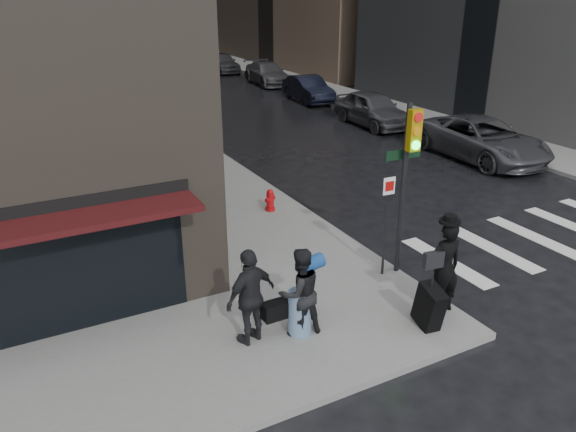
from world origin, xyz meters
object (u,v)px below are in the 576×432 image
(man_overcoat, at_px, (441,274))
(traffic_light, at_px, (406,168))
(parked_car_1, at_px, (373,109))
(parked_car_2, at_px, (308,89))
(parked_car_3, at_px, (268,73))
(parked_car_4, at_px, (222,62))
(parked_car_0, at_px, (482,139))
(man_jeans, at_px, (299,292))
(parked_car_5, at_px, (200,54))
(man_greycoat, at_px, (251,296))
(fire_hydrant, at_px, (270,201))

(man_overcoat, height_order, traffic_light, traffic_light)
(parked_car_1, bearing_deg, man_overcoat, -118.60)
(parked_car_2, xyz_separation_m, parked_car_3, (0.59, 6.65, -0.00))
(parked_car_1, height_order, parked_car_4, parked_car_1)
(traffic_light, xyz_separation_m, parked_car_0, (9.10, 6.30, -1.93))
(man_overcoat, height_order, parked_car_4, man_overcoat)
(traffic_light, xyz_separation_m, parked_car_1, (8.65, 12.95, -1.91))
(man_overcoat, height_order, parked_car_2, man_overcoat)
(man_overcoat, xyz_separation_m, man_jeans, (-2.88, 0.75, -0.01))
(parked_car_1, bearing_deg, parked_car_5, 91.31)
(parked_car_5, bearing_deg, parked_car_3, -89.89)
(man_overcoat, bearing_deg, parked_car_3, -101.41)
(man_jeans, xyz_separation_m, parked_car_2, (12.14, 20.68, -0.32))
(traffic_light, height_order, parked_car_2, traffic_light)
(parked_car_3, bearing_deg, parked_car_2, -90.00)
(man_greycoat, bearing_deg, parked_car_2, -139.79)
(man_overcoat, bearing_deg, parked_car_4, -96.88)
(parked_car_1, bearing_deg, parked_car_3, 89.45)
(parked_car_0, relative_size, parked_car_2, 1.31)
(fire_hydrant, relative_size, parked_car_2, 0.15)
(man_jeans, relative_size, fire_hydrant, 2.70)
(traffic_light, distance_m, parked_car_0, 11.23)
(parked_car_1, xyz_separation_m, parked_car_5, (0.73, 26.62, -0.14))
(parked_car_0, distance_m, parked_car_4, 26.62)
(man_greycoat, relative_size, parked_car_4, 0.43)
(man_greycoat, relative_size, fire_hydrant, 2.87)
(man_overcoat, height_order, man_jeans, man_overcoat)
(parked_car_0, relative_size, parked_car_5, 1.39)
(parked_car_2, height_order, parked_car_4, parked_car_4)
(parked_car_2, bearing_deg, parked_car_4, 95.59)
(parked_car_1, bearing_deg, parked_car_0, -83.28)
(traffic_light, relative_size, parked_car_3, 0.79)
(parked_car_2, bearing_deg, parked_car_5, 93.74)
(man_jeans, distance_m, parked_car_5, 42.57)
(parked_car_4, bearing_deg, parked_car_3, -81.18)
(traffic_light, height_order, parked_car_0, traffic_light)
(man_jeans, relative_size, parked_car_3, 0.36)
(man_jeans, distance_m, parked_car_3, 30.16)
(fire_hydrant, distance_m, parked_car_1, 12.49)
(man_greycoat, bearing_deg, parked_car_3, -133.97)
(man_overcoat, height_order, man_greycoat, man_overcoat)
(traffic_light, relative_size, parked_car_1, 0.83)
(man_jeans, relative_size, parked_car_5, 0.43)
(parked_car_4, bearing_deg, man_jeans, -106.47)
(fire_hydrant, bearing_deg, parked_car_4, 70.87)
(man_greycoat, relative_size, parked_car_5, 0.46)
(parked_car_5, bearing_deg, man_overcoat, -103.48)
(parked_car_0, xyz_separation_m, parked_car_5, (0.29, 33.27, -0.12))
(man_overcoat, xyz_separation_m, fire_hydrant, (-0.53, 6.77, -0.63))
(traffic_light, bearing_deg, parked_car_0, 37.65)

